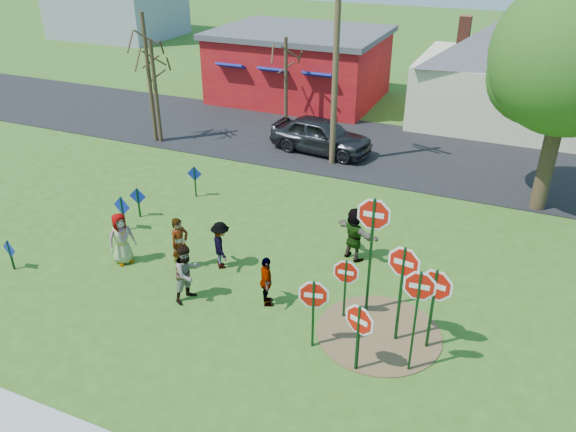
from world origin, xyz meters
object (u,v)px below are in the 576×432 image
object	(u,v)px
stop_sign_d	(403,271)
utility_pole	(336,66)
stop_sign_a	(313,300)
person_a	(121,239)
person_b	(180,244)
stop_sign_c	(418,299)
suv	(321,135)
stop_sign_b	(373,227)
leafy_tree	(574,66)

from	to	relation	value
stop_sign_d	utility_pole	xyz separation A→B (m)	(-5.31, 10.23, 2.15)
stop_sign_a	person_a	distance (m)	6.87
person_b	utility_pole	distance (m)	10.25
stop_sign_c	suv	world-z (taller)	stop_sign_c
stop_sign_b	stop_sign_d	xyz separation A→B (m)	(1.02, -0.86, -0.53)
stop_sign_a	stop_sign_c	distance (m)	2.49
person_b	leafy_tree	world-z (taller)	leafy_tree
stop_sign_d	utility_pole	bearing A→B (deg)	126.15
suv	utility_pole	bearing A→B (deg)	-132.65
stop_sign_c	person_b	size ratio (longest dim) A/B	1.71
person_a	person_b	distance (m)	1.86
stop_sign_b	leafy_tree	size ratio (longest dim) A/B	0.44
stop_sign_d	leafy_tree	distance (m)	10.24
utility_pole	leafy_tree	xyz separation A→B (m)	(8.45, -1.01, 0.99)
person_b	utility_pole	world-z (taller)	utility_pole
stop_sign_d	person_a	world-z (taller)	stop_sign_d
stop_sign_d	stop_sign_b	bearing A→B (deg)	148.47
person_a	person_b	world-z (taller)	person_b
stop_sign_b	person_a	xyz separation A→B (m)	(-7.55, -0.62, -1.75)
suv	leafy_tree	distance (m)	10.53
person_b	suv	xyz separation A→B (m)	(0.54, 10.63, -0.02)
stop_sign_a	leafy_tree	size ratio (longest dim) A/B	0.25
stop_sign_b	stop_sign_d	distance (m)	1.43
stop_sign_a	utility_pole	world-z (taller)	utility_pole
utility_pole	leafy_tree	size ratio (longest dim) A/B	0.99
stop_sign_a	stop_sign_c	world-z (taller)	stop_sign_c
stop_sign_b	stop_sign_d	bearing A→B (deg)	-42.71
stop_sign_b	stop_sign_d	size ratio (longest dim) A/B	1.24
stop_sign_d	leafy_tree	size ratio (longest dim) A/B	0.35
stop_sign_b	stop_sign_c	world-z (taller)	stop_sign_b
stop_sign_b	person_a	distance (m)	7.78
stop_sign_a	stop_sign_c	size ratio (longest dim) A/B	0.71
stop_sign_b	utility_pole	xyz separation A→B (m)	(-4.29, 9.37, 1.62)
stop_sign_b	utility_pole	size ratio (longest dim) A/B	0.44
person_a	stop_sign_d	bearing A→B (deg)	-62.46
stop_sign_c	leafy_tree	bearing A→B (deg)	70.92
utility_pole	suv	bearing A→B (deg)	130.66
person_a	leafy_tree	xyz separation A→B (m)	(11.71, 8.99, 4.37)
stop_sign_c	utility_pole	xyz separation A→B (m)	(-5.86, 11.18, 2.16)
person_b	leafy_tree	distance (m)	13.79
stop_sign_b	suv	xyz separation A→B (m)	(-5.20, 10.43, -1.76)
leafy_tree	stop_sign_d	bearing A→B (deg)	-108.78
stop_sign_b	leafy_tree	xyz separation A→B (m)	(4.16, 8.37, 2.61)
stop_sign_c	stop_sign_d	distance (m)	1.09
utility_pole	person_a	bearing A→B (deg)	-108.07
suv	person_a	bearing A→B (deg)	174.69
person_b	suv	bearing A→B (deg)	15.50
stop_sign_d	leafy_tree	bearing A→B (deg)	79.94
stop_sign_d	suv	world-z (taller)	stop_sign_d
stop_sign_b	person_b	bearing A→B (deg)	179.51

